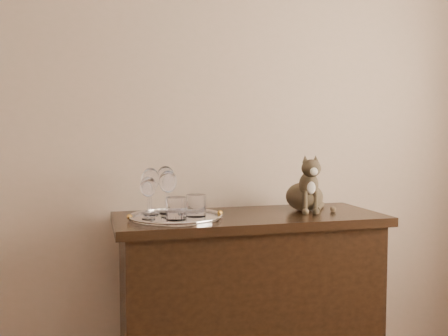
% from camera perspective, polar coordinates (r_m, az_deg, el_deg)
% --- Properties ---
extents(wall_back, '(4.00, 0.10, 2.70)m').
position_cam_1_polar(wall_back, '(2.44, -13.09, 7.05)').
color(wall_back, '#C1AA91').
rests_on(wall_back, ground).
extents(sideboard, '(1.20, 0.50, 0.85)m').
position_cam_1_polar(sideboard, '(2.36, 2.82, -15.56)').
color(sideboard, black).
rests_on(sideboard, ground).
extents(tray, '(0.40, 0.40, 0.01)m').
position_cam_1_polar(tray, '(2.15, -5.52, -5.71)').
color(tray, silver).
rests_on(tray, sideboard).
extents(wine_glass_a, '(0.08, 0.08, 0.21)m').
position_cam_1_polar(wine_glass_a, '(2.21, -8.38, -2.66)').
color(wine_glass_a, white).
rests_on(wine_glass_a, tray).
extents(wine_glass_b, '(0.08, 0.08, 0.21)m').
position_cam_1_polar(wine_glass_b, '(2.25, -6.68, -2.47)').
color(wine_glass_b, silver).
rests_on(wine_glass_b, tray).
extents(wine_glass_c, '(0.07, 0.07, 0.18)m').
position_cam_1_polar(wine_glass_c, '(2.09, -8.64, -3.41)').
color(wine_glass_c, white).
rests_on(wine_glass_c, tray).
extents(wine_glass_d, '(0.08, 0.08, 0.20)m').
position_cam_1_polar(wine_glass_d, '(2.13, -6.42, -2.97)').
color(wine_glass_d, silver).
rests_on(wine_glass_d, tray).
extents(tumbler_b, '(0.08, 0.08, 0.09)m').
position_cam_1_polar(tumbler_b, '(2.07, -5.48, -4.64)').
color(tumbler_b, silver).
rests_on(tumbler_b, tray).
extents(tumbler_c, '(0.08, 0.08, 0.09)m').
position_cam_1_polar(tumbler_c, '(2.15, -3.21, -4.31)').
color(tumbler_c, white).
rests_on(tumbler_c, tray).
extents(cat, '(0.29, 0.28, 0.27)m').
position_cam_1_polar(cat, '(2.38, 9.18, -1.65)').
color(cat, '#4A3B2C').
rests_on(cat, sideboard).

